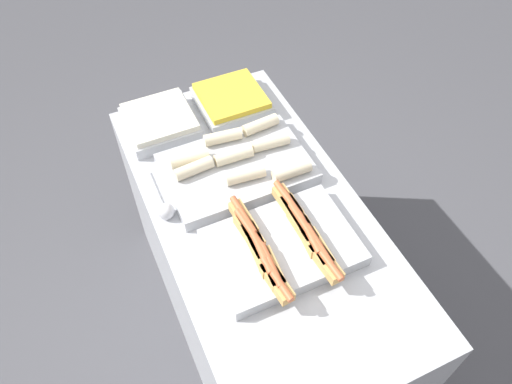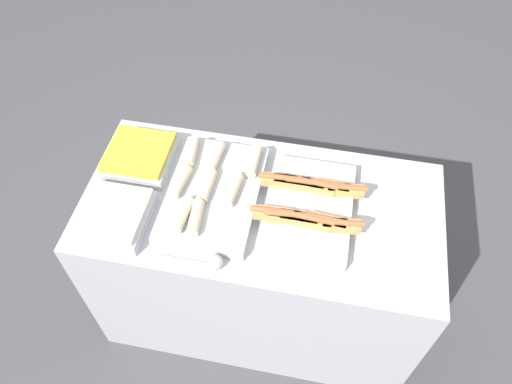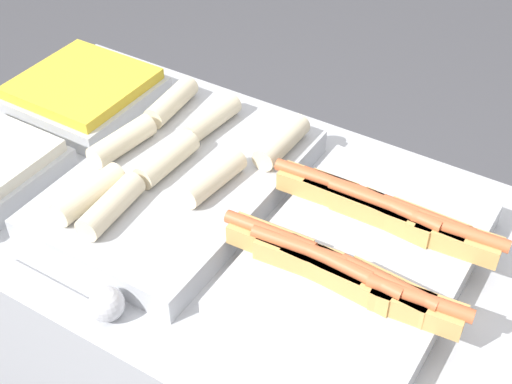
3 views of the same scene
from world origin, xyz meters
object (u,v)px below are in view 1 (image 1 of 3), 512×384
Objects in this scene: tray_hotdogs at (283,245)px; tray_wraps at (237,166)px; serving_spoon_near at (165,209)px; tray_side_back at (232,101)px; tray_side_front at (160,122)px.

tray_hotdogs is 0.89× the size of tray_wraps.
serving_spoon_near is at bearing -135.75° from tray_hotdogs.
tray_hotdogs reaches higher than tray_side_back.
serving_spoon_near is (0.41, -0.12, -0.01)m from tray_side_front.
tray_hotdogs reaches higher than tray_wraps.
tray_hotdogs is at bearing -9.92° from tray_side_back.
tray_side_front is at bearing -151.65° from tray_wraps.
tray_side_back reaches higher than serving_spoon_near.
tray_side_back is at bearing 170.08° from tray_hotdogs.
tray_wraps is 0.39m from tray_side_front.
tray_wraps reaches higher than tray_side_front.
tray_hotdogs is 0.42m from serving_spoon_near.
tray_wraps is at bearing 179.41° from tray_hotdogs.
tray_wraps is 0.36m from tray_side_back.
tray_side_back is at bearing 90.00° from tray_side_front.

